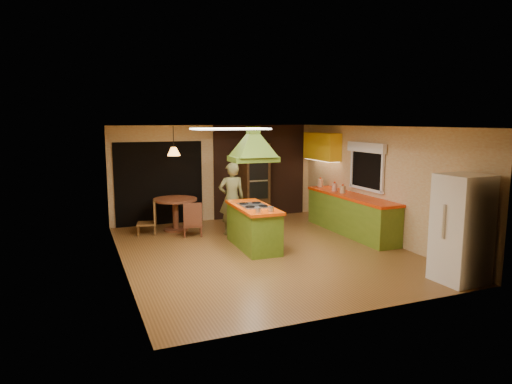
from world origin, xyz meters
name	(u,v)px	position (x,y,z in m)	size (l,w,h in m)	color
ground	(264,251)	(0.00, 0.00, 0.00)	(6.50, 6.50, 0.00)	brown
room_walls	(264,190)	(0.00, 0.00, 1.25)	(5.50, 6.50, 6.50)	beige
ceiling_plane	(264,127)	(0.00, 0.00, 2.50)	(6.50, 6.50, 0.00)	silver
brick_panel	(260,171)	(1.25, 3.23, 1.25)	(2.64, 0.03, 2.50)	#381E14
nook_opening	(159,183)	(-1.50, 3.23, 1.05)	(2.20, 0.03, 2.10)	black
right_counter	(351,214)	(2.45, 0.60, 0.46)	(0.62, 3.05, 0.92)	olive
upper_cabinets	(322,146)	(2.57, 2.20, 1.95)	(0.34, 1.40, 0.70)	yellow
window_right	(367,158)	(2.70, 0.40, 1.77)	(0.12, 1.35, 1.06)	black
fluor_panel	(230,129)	(-1.10, -1.20, 2.48)	(1.20, 0.60, 0.03)	white
kitchen_island	(253,226)	(-0.09, 0.34, 0.45)	(0.77, 1.78, 0.90)	olive
range_hood	(253,139)	(-0.09, 0.34, 2.26)	(0.95, 0.71, 0.78)	#506F1B
man	(232,199)	(-0.14, 1.57, 0.84)	(0.61, 0.40, 1.68)	brown
refrigerator	(462,229)	(2.29, -2.81, 0.89)	(0.73, 0.69, 1.77)	white
wall_oven	(254,181)	(0.97, 2.95, 1.02)	(0.70, 0.63, 2.03)	#492D17
dining_table	(175,208)	(-1.28, 2.42, 0.55)	(1.04, 1.04, 0.78)	brown
chair_left	(147,217)	(-1.98, 2.32, 0.39)	(0.43, 0.43, 0.79)	brown
chair_near	(192,219)	(-1.03, 1.77, 0.40)	(0.44, 0.44, 0.80)	brown
pendant_lamp	(174,151)	(-1.28, 2.42, 1.90)	(0.31, 0.31, 0.20)	#FF9E3F
canister_large	(320,183)	(2.40, 1.94, 1.02)	(0.14, 0.14, 0.21)	beige
canister_medium	(335,187)	(2.40, 1.25, 1.01)	(0.13, 0.13, 0.19)	beige
canister_small	(343,189)	(2.40, 0.89, 1.01)	(0.13, 0.13, 0.17)	beige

